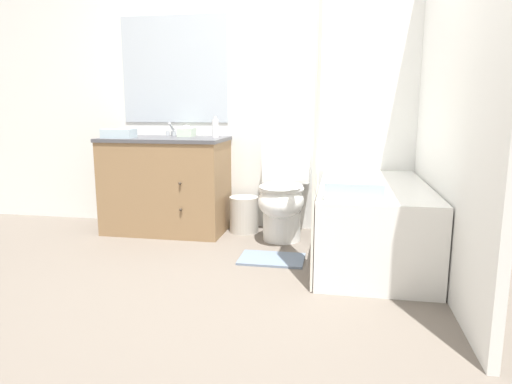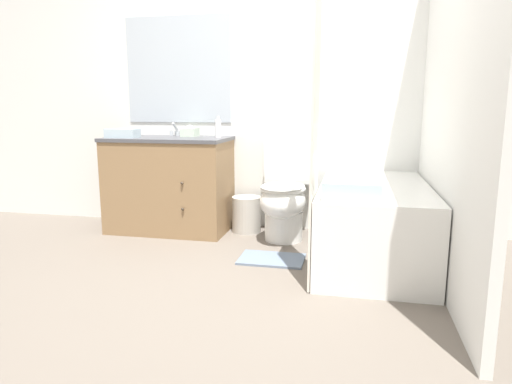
# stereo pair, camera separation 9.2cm
# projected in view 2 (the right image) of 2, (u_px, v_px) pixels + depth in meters

# --- Properties ---
(ground_plane) EXTENTS (14.00, 14.00, 0.00)m
(ground_plane) POSITION_uv_depth(u_px,v_px,m) (207.00, 300.00, 2.59)
(ground_plane) COLOR #6B6056
(wall_back) EXTENTS (8.00, 0.06, 2.50)m
(wall_back) POSITION_uv_depth(u_px,v_px,m) (264.00, 87.00, 3.98)
(wall_back) COLOR silver
(wall_back) RESTS_ON ground_plane
(wall_right) EXTENTS (0.05, 2.66, 2.50)m
(wall_right) POSITION_uv_depth(u_px,v_px,m) (447.00, 80.00, 2.88)
(wall_right) COLOR silver
(wall_right) RESTS_ON ground_plane
(vanity_cabinet) EXTENTS (1.05, 0.60, 0.82)m
(vanity_cabinet) POSITION_uv_depth(u_px,v_px,m) (170.00, 183.00, 4.00)
(vanity_cabinet) COLOR olive
(vanity_cabinet) RESTS_ON ground_plane
(sink_faucet) EXTENTS (0.14, 0.12, 0.12)m
(sink_faucet) POSITION_uv_depth(u_px,v_px,m) (177.00, 132.00, 4.12)
(sink_faucet) COLOR silver
(sink_faucet) RESTS_ON vanity_cabinet
(toilet) EXTENTS (0.40, 0.67, 0.79)m
(toilet) POSITION_uv_depth(u_px,v_px,m) (285.00, 196.00, 3.73)
(toilet) COLOR white
(toilet) RESTS_ON ground_plane
(bathtub) EXTENTS (0.74, 1.45, 0.55)m
(bathtub) POSITION_uv_depth(u_px,v_px,m) (373.00, 222.00, 3.25)
(bathtub) COLOR white
(bathtub) RESTS_ON ground_plane
(shower_curtain) EXTENTS (0.01, 0.41, 1.94)m
(shower_curtain) POSITION_uv_depth(u_px,v_px,m) (315.00, 125.00, 2.71)
(shower_curtain) COLOR silver
(shower_curtain) RESTS_ON ground_plane
(wastebasket) EXTENTS (0.25, 0.25, 0.31)m
(wastebasket) POSITION_uv_depth(u_px,v_px,m) (246.00, 214.00, 3.99)
(wastebasket) COLOR #B7B2A8
(wastebasket) RESTS_ON ground_plane
(tissue_box) EXTENTS (0.13, 0.14, 0.10)m
(tissue_box) POSITION_uv_depth(u_px,v_px,m) (190.00, 132.00, 4.05)
(tissue_box) COLOR silver
(tissue_box) RESTS_ON vanity_cabinet
(soap_dispenser) EXTENTS (0.05, 0.05, 0.18)m
(soap_dispenser) POSITION_uv_depth(u_px,v_px,m) (218.00, 128.00, 3.87)
(soap_dispenser) COLOR white
(soap_dispenser) RESTS_ON vanity_cabinet
(hand_towel_folded) EXTENTS (0.27, 0.15, 0.08)m
(hand_towel_folded) POSITION_uv_depth(u_px,v_px,m) (122.00, 133.00, 3.86)
(hand_towel_folded) COLOR silver
(hand_towel_folded) RESTS_ON vanity_cabinet
(bath_towel_folded) EXTENTS (0.34, 0.18, 0.11)m
(bath_towel_folded) POSITION_uv_depth(u_px,v_px,m) (352.00, 191.00, 2.66)
(bath_towel_folded) COLOR silver
(bath_towel_folded) RESTS_ON bathtub
(bath_mat) EXTENTS (0.46, 0.31, 0.02)m
(bath_mat) POSITION_uv_depth(u_px,v_px,m) (272.00, 259.00, 3.27)
(bath_mat) COLOR slate
(bath_mat) RESTS_ON ground_plane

